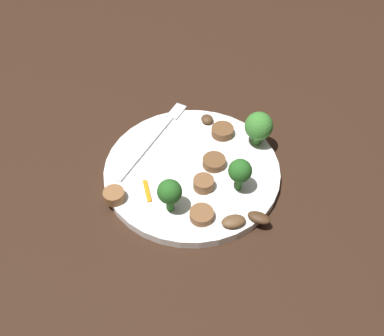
# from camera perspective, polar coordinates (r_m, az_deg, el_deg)

# --- Properties ---
(ground_plane) EXTENTS (1.40, 1.40, 0.00)m
(ground_plane) POSITION_cam_1_polar(r_m,az_deg,el_deg) (0.65, 0.00, -0.76)
(ground_plane) COLOR black
(plate) EXTENTS (0.25, 0.25, 0.01)m
(plate) POSITION_cam_1_polar(r_m,az_deg,el_deg) (0.65, 0.00, -0.38)
(plate) COLOR white
(plate) RESTS_ON ground_plane
(fork) EXTENTS (0.17, 0.07, 0.00)m
(fork) POSITION_cam_1_polar(r_m,az_deg,el_deg) (0.69, -4.29, 4.22)
(fork) COLOR silver
(fork) RESTS_ON plate
(broccoli_floret_0) EXTENTS (0.03, 0.03, 0.05)m
(broccoli_floret_0) POSITION_cam_1_polar(r_m,az_deg,el_deg) (0.57, -2.80, -3.05)
(broccoli_floret_0) COLOR #296420
(broccoli_floret_0) RESTS_ON plate
(broccoli_floret_1) EXTENTS (0.03, 0.03, 0.05)m
(broccoli_floret_1) POSITION_cam_1_polar(r_m,az_deg,el_deg) (0.60, 6.00, -0.42)
(broccoli_floret_1) COLOR #296420
(broccoli_floret_1) RESTS_ON plate
(broccoli_floret_2) EXTENTS (0.04, 0.04, 0.05)m
(broccoli_floret_2) POSITION_cam_1_polar(r_m,az_deg,el_deg) (0.66, 8.31, 5.14)
(broccoli_floret_2) COLOR #408630
(broccoli_floret_2) RESTS_ON plate
(sausage_slice_0) EXTENTS (0.03, 0.03, 0.02)m
(sausage_slice_0) POSITION_cam_1_polar(r_m,az_deg,el_deg) (0.62, 1.45, -1.95)
(sausage_slice_0) COLOR brown
(sausage_slice_0) RESTS_ON plate
(sausage_slice_1) EXTENTS (0.05, 0.05, 0.01)m
(sausage_slice_1) POSITION_cam_1_polar(r_m,az_deg,el_deg) (0.64, 2.76, 0.74)
(sausage_slice_1) COLOR brown
(sausage_slice_1) RESTS_ON plate
(sausage_slice_2) EXTENTS (0.03, 0.03, 0.01)m
(sausage_slice_2) POSITION_cam_1_polar(r_m,az_deg,el_deg) (0.61, -9.68, -3.40)
(sausage_slice_2) COLOR brown
(sausage_slice_2) RESTS_ON plate
(sausage_slice_3) EXTENTS (0.04, 0.04, 0.01)m
(sausage_slice_3) POSITION_cam_1_polar(r_m,az_deg,el_deg) (0.69, 3.82, 4.59)
(sausage_slice_3) COLOR brown
(sausage_slice_3) RESTS_ON plate
(sausage_slice_4) EXTENTS (0.04, 0.04, 0.01)m
(sausage_slice_4) POSITION_cam_1_polar(r_m,az_deg,el_deg) (0.59, 1.21, -5.85)
(sausage_slice_4) COLOR brown
(sausage_slice_4) RESTS_ON plate
(mushroom_0) EXTENTS (0.03, 0.03, 0.01)m
(mushroom_0) POSITION_cam_1_polar(r_m,az_deg,el_deg) (0.59, 8.33, -6.13)
(mushroom_0) COLOR #422B19
(mushroom_0) RESTS_ON plate
(mushroom_2) EXTENTS (0.03, 0.04, 0.01)m
(mushroom_2) POSITION_cam_1_polar(r_m,az_deg,el_deg) (0.58, 5.20, -6.63)
(mushroom_2) COLOR brown
(mushroom_2) RESTS_ON plate
(mushroom_3) EXTENTS (0.03, 0.03, 0.01)m
(mushroom_3) POSITION_cam_1_polar(r_m,az_deg,el_deg) (0.71, 1.89, 6.09)
(mushroom_3) COLOR #4C331E
(mushroom_3) RESTS_ON plate
(pepper_strip_1) EXTENTS (0.04, 0.02, 0.00)m
(pepper_strip_1) POSITION_cam_1_polar(r_m,az_deg,el_deg) (0.62, -5.62, -2.86)
(pepper_strip_1) COLOR orange
(pepper_strip_1) RESTS_ON plate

